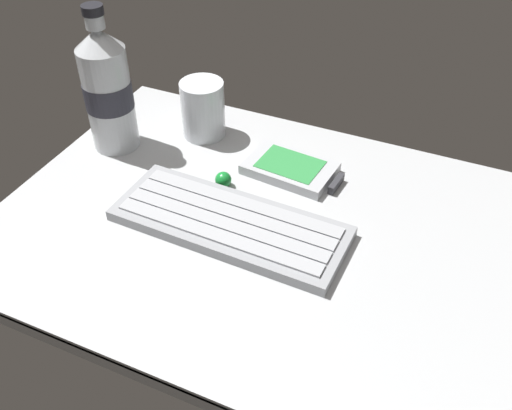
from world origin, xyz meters
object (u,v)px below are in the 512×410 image
object	(u,v)px
handheld_device	(294,169)
trackball_mouse	(223,180)
juice_cup	(203,111)
water_bottle	(108,90)
keyboard	(230,223)

from	to	relation	value
handheld_device	trackball_mouse	distance (cm)	10.04
handheld_device	trackball_mouse	bearing A→B (deg)	-139.75
handheld_device	trackball_mouse	size ratio (longest dim) A/B	6.05
juice_cup	water_bottle	xyz separation A→B (cm)	(-10.45, -7.67, 5.10)
handheld_device	juice_cup	distance (cm)	16.74
keyboard	juice_cup	world-z (taller)	juice_cup
handheld_device	juice_cup	size ratio (longest dim) A/B	1.57
handheld_device	water_bottle	bearing A→B (deg)	-171.74
juice_cup	water_bottle	bearing A→B (deg)	-143.73
keyboard	trackball_mouse	bearing A→B (deg)	121.94
water_bottle	keyboard	bearing A→B (deg)	-22.69
juice_cup	trackball_mouse	bearing A→B (deg)	-51.09
trackball_mouse	handheld_device	bearing A→B (deg)	40.25
handheld_device	juice_cup	xyz separation A→B (cm)	(-15.99, 3.83, 3.18)
water_bottle	trackball_mouse	bearing A→B (deg)	-8.03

